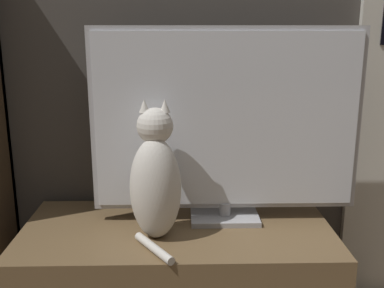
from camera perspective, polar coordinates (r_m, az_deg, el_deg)
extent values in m
cube|color=brown|center=(1.80, -1.85, -17.09)|extent=(1.14, 0.55, 0.45)
cube|color=#B7B7BC|center=(1.75, 4.17, -9.28)|extent=(0.26, 0.16, 0.02)
cylinder|color=#B7B7BC|center=(1.74, 4.19, -8.22)|extent=(0.04, 0.04, 0.05)
cube|color=#B7B7BC|center=(1.65, 4.38, 3.00)|extent=(0.99, 0.02, 0.67)
cube|color=white|center=(1.63, 4.43, 2.91)|extent=(0.95, 0.01, 0.64)
ellipsoid|color=silver|center=(1.56, -4.65, -5.68)|extent=(0.18, 0.16, 0.36)
ellipsoid|color=black|center=(1.62, -4.49, -5.58)|extent=(0.10, 0.06, 0.20)
sphere|color=silver|center=(1.53, -4.73, 2.29)|extent=(0.13, 0.13, 0.13)
cone|color=silver|center=(1.52, -6.08, 4.85)|extent=(0.04, 0.04, 0.04)
cone|color=silver|center=(1.51, -3.48, 4.87)|extent=(0.04, 0.04, 0.04)
cylinder|color=silver|center=(1.52, -4.85, -13.03)|extent=(0.14, 0.20, 0.03)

